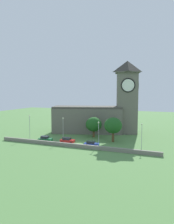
# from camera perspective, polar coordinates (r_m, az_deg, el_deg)

# --- Properties ---
(ground_plane) EXTENTS (200.00, 200.00, 0.00)m
(ground_plane) POSITION_cam_1_polar(r_m,az_deg,el_deg) (84.48, 2.37, -5.63)
(ground_plane) COLOR #517F42
(church) EXTENTS (33.50, 18.26, 27.11)m
(church) POSITION_cam_1_polar(r_m,az_deg,el_deg) (87.36, 3.88, 0.31)
(church) COLOR #666056
(church) RESTS_ON ground
(quay_barrier) EXTENTS (49.39, 0.70, 1.07)m
(quay_barrier) POSITION_cam_1_polar(r_m,az_deg,el_deg) (66.20, -3.57, -8.31)
(quay_barrier) COLOR gray
(quay_barrier) RESTS_ON ground
(car_green) EXTENTS (4.52, 2.73, 1.92)m
(car_green) POSITION_cam_1_polar(r_m,az_deg,el_deg) (73.42, -10.35, -6.66)
(car_green) COLOR #1E6B38
(car_green) RESTS_ON ground
(car_red) EXTENTS (4.48, 2.49, 1.77)m
(car_red) POSITION_cam_1_polar(r_m,az_deg,el_deg) (70.95, -4.94, -7.07)
(car_red) COLOR red
(car_red) RESTS_ON ground
(car_blue) EXTENTS (4.53, 2.77, 1.67)m
(car_blue) POSITION_cam_1_polar(r_m,az_deg,el_deg) (66.49, 1.10, -7.96)
(car_blue) COLOR #233D9E
(car_blue) RESTS_ON ground
(streetlamp_west_end) EXTENTS (0.44, 0.44, 7.89)m
(streetlamp_west_end) POSITION_cam_1_polar(r_m,az_deg,el_deg) (79.66, -14.15, -2.70)
(streetlamp_west_end) COLOR #9EA0A5
(streetlamp_west_end) RESTS_ON ground
(streetlamp_west_mid) EXTENTS (0.44, 0.44, 7.62)m
(streetlamp_west_mid) POSITION_cam_1_polar(r_m,az_deg,el_deg) (73.06, -6.00, -3.42)
(streetlamp_west_mid) COLOR #9EA0A5
(streetlamp_west_mid) RESTS_ON ground
(streetlamp_central) EXTENTS (0.44, 0.44, 7.13)m
(streetlamp_central) POSITION_cam_1_polar(r_m,az_deg,el_deg) (66.81, 2.92, -4.48)
(streetlamp_central) COLOR #9EA0A5
(streetlamp_central) RESTS_ON ground
(streetlamp_east_mid) EXTENTS (0.44, 0.44, 7.12)m
(streetlamp_east_mid) POSITION_cam_1_polar(r_m,az_deg,el_deg) (65.36, 13.52, -4.86)
(streetlamp_east_mid) COLOR #9EA0A5
(streetlamp_east_mid) RESTS_ON ground
(tree_by_tower) EXTENTS (5.56, 5.56, 7.00)m
(tree_by_tower) POSITION_cam_1_polar(r_m,az_deg,el_deg) (78.95, 1.69, -3.12)
(tree_by_tower) COLOR brown
(tree_by_tower) RESTS_ON ground
(tree_riverside_east) EXTENTS (5.61, 5.61, 7.76)m
(tree_riverside_east) POSITION_cam_1_polar(r_m,az_deg,el_deg) (72.38, 6.53, -3.38)
(tree_riverside_east) COLOR brown
(tree_riverside_east) RESTS_ON ground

